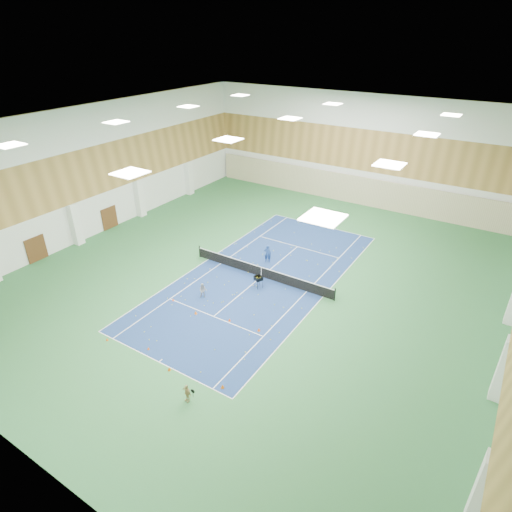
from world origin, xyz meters
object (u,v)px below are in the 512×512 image
Objects in this scene: ball_cart at (258,282)px; child_apron at (187,393)px; child_court at (203,291)px; tennis_net at (261,271)px; coach at (268,253)px.

child_apron is at bearing -52.52° from ball_cart.
child_court is at bearing 132.92° from child_apron.
tennis_net is 5.31m from child_court.
ball_cart is (0.63, -1.46, -0.05)m from tennis_net.
coach reaches higher than child_court.
ball_cart is (1.53, -3.93, -0.30)m from coach.
child_court is at bearing -113.66° from tennis_net.
tennis_net is 2.63m from coach.
child_court is (-2.13, -4.86, 0.05)m from tennis_net.
tennis_net reaches higher than ball_cart.
ball_cart is at bearing -66.66° from tennis_net.
child_apron reaches higher than tennis_net.
coach is 1.60× the size of ball_cart.
child_court reaches higher than ball_cart.
tennis_net is 7.94× the size of coach.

